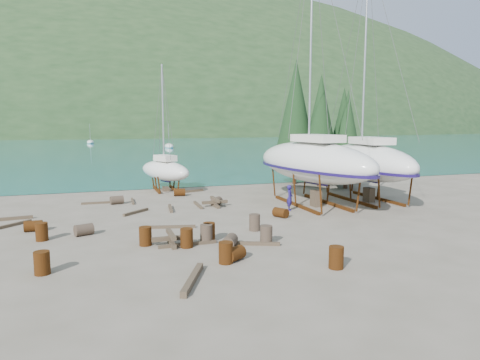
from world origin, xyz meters
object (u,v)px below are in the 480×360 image
object	(u,v)px
large_sailboat_far	(366,161)
large_sailboat_near	(313,161)
worker	(290,198)
small_sailboat_shore	(165,170)

from	to	relation	value
large_sailboat_far	large_sailboat_near	bearing A→B (deg)	-172.86
large_sailboat_far	worker	xyz separation A→B (m)	(-6.81, -1.56, -2.06)
large_sailboat_near	large_sailboat_far	distance (m)	4.54
worker	large_sailboat_far	bearing A→B (deg)	-49.73
small_sailboat_shore	worker	world-z (taller)	small_sailboat_shore
small_sailboat_shore	large_sailboat_near	bearing A→B (deg)	-71.97
large_sailboat_far	worker	size ratio (longest dim) A/B	10.56
large_sailboat_far	worker	distance (m)	7.28
worker	small_sailboat_shore	bearing A→B (deg)	57.19
large_sailboat_near	small_sailboat_shore	size ratio (longest dim) A/B	1.80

